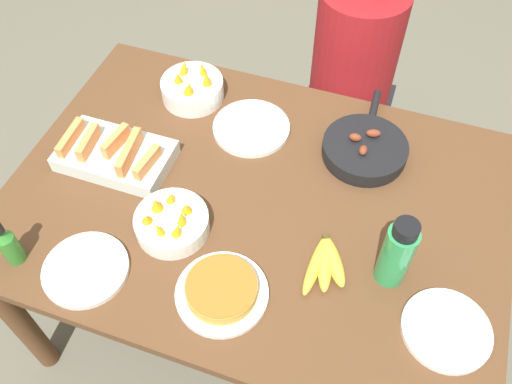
# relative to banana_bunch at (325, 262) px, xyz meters

# --- Properties ---
(ground_plane) EXTENTS (14.00, 14.00, 0.00)m
(ground_plane) POSITION_rel_banana_bunch_xyz_m (-0.24, 0.15, -0.73)
(ground_plane) COLOR #666051
(dining_table) EXTENTS (1.41, 1.00, 0.71)m
(dining_table) POSITION_rel_banana_bunch_xyz_m (-0.24, 0.15, -0.11)
(dining_table) COLOR brown
(dining_table) RESTS_ON ground_plane
(banana_bunch) EXTENTS (0.12, 0.20, 0.04)m
(banana_bunch) POSITION_rel_banana_bunch_xyz_m (0.00, 0.00, 0.00)
(banana_bunch) COLOR yellow
(banana_bunch) RESTS_ON dining_table
(melon_tray) EXTENTS (0.33, 0.20, 0.10)m
(melon_tray) POSITION_rel_banana_bunch_xyz_m (-0.68, 0.14, 0.01)
(melon_tray) COLOR silver
(melon_tray) RESTS_ON dining_table
(skillet) EXTENTS (0.25, 0.38, 0.08)m
(skillet) POSITION_rel_banana_bunch_xyz_m (0.01, 0.41, 0.01)
(skillet) COLOR black
(skillet) RESTS_ON dining_table
(frittata_plate_center) EXTENTS (0.23, 0.23, 0.05)m
(frittata_plate_center) POSITION_rel_banana_bunch_xyz_m (-0.22, -0.17, 0.01)
(frittata_plate_center) COLOR white
(frittata_plate_center) RESTS_ON dining_table
(empty_plate_near_front) EXTENTS (0.24, 0.24, 0.02)m
(empty_plate_near_front) POSITION_rel_banana_bunch_xyz_m (-0.34, 0.40, -0.01)
(empty_plate_near_front) COLOR white
(empty_plate_near_front) RESTS_ON dining_table
(empty_plate_far_left) EXTENTS (0.22, 0.22, 0.02)m
(empty_plate_far_left) POSITION_rel_banana_bunch_xyz_m (0.32, -0.08, -0.01)
(empty_plate_far_left) COLOR white
(empty_plate_far_left) RESTS_ON dining_table
(empty_plate_far_right) EXTENTS (0.22, 0.22, 0.02)m
(empty_plate_far_right) POSITION_rel_banana_bunch_xyz_m (-0.58, -0.22, -0.01)
(empty_plate_far_right) COLOR white
(empty_plate_far_right) RESTS_ON dining_table
(fruit_bowl_mango) EXTENTS (0.20, 0.20, 0.12)m
(fruit_bowl_mango) POSITION_rel_banana_bunch_xyz_m (-0.57, 0.47, 0.02)
(fruit_bowl_mango) COLOR white
(fruit_bowl_mango) RESTS_ON dining_table
(fruit_bowl_citrus) EXTENTS (0.20, 0.20, 0.10)m
(fruit_bowl_citrus) POSITION_rel_banana_bunch_xyz_m (-0.42, -0.03, 0.01)
(fruit_bowl_citrus) COLOR white
(fruit_bowl_citrus) RESTS_ON dining_table
(water_bottle) EXTENTS (0.08, 0.08, 0.23)m
(water_bottle) POSITION_rel_banana_bunch_xyz_m (0.16, 0.03, 0.09)
(water_bottle) COLOR #2D9351
(water_bottle) RESTS_ON dining_table
(hot_sauce_bottle) EXTENTS (0.05, 0.05, 0.16)m
(hot_sauce_bottle) POSITION_rel_banana_bunch_xyz_m (-0.77, -0.24, 0.05)
(hot_sauce_bottle) COLOR #337F2D
(hot_sauce_bottle) RESTS_ON dining_table
(person_figure) EXTENTS (0.34, 0.34, 1.19)m
(person_figure) POSITION_rel_banana_bunch_xyz_m (-0.12, 0.90, -0.23)
(person_figure) COLOR black
(person_figure) RESTS_ON ground_plane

